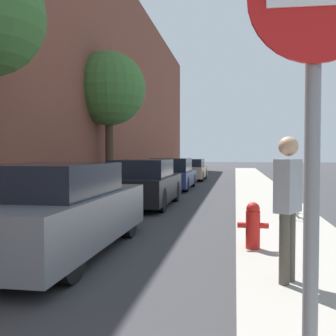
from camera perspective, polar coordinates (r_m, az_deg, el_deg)
name	(u,v)px	position (r m, az deg, el deg)	size (l,w,h in m)	color
ground_plane	(188,194)	(16.06, 2.81, -3.73)	(120.00, 120.00, 0.00)	#333335
sidewalk_left	(118,191)	(16.65, -7.17, -3.33)	(2.00, 52.00, 0.12)	#9E998E
sidewalk_right	(262,194)	(15.98, 13.21, -3.60)	(2.00, 52.00, 0.12)	#9E998E
building_facade_left	(86,62)	(17.43, -11.65, 14.62)	(0.70, 52.00, 10.84)	brown
parked_car_grey	(55,210)	(6.74, -15.78, -5.83)	(1.85, 4.50, 1.47)	black
parked_car_black	(143,184)	(12.39, -3.53, -2.26)	(1.80, 4.19, 1.44)	black
parked_car_navy	(172,174)	(18.26, 0.58, -0.93)	(1.82, 4.49, 1.41)	black
parked_car_champagne	(191,170)	(24.49, 3.29, -0.26)	(1.72, 4.55, 1.29)	black
street_tree_far	(109,89)	(17.25, -8.41, 11.05)	(3.09, 3.09, 5.77)	#423323
fire_hydrant	(253,225)	(6.52, 12.02, -7.92)	(0.49, 0.22, 0.74)	red
traffic_sign_post	(314,82)	(1.93, 20.15, 11.45)	(0.72, 0.11, 2.75)	gray
pedestrian	(288,199)	(4.85, 16.71, -4.20)	(0.36, 0.43, 1.70)	#4C473D
bicycle	(286,199)	(10.41, 16.51, -4.29)	(0.44, 1.75, 0.71)	black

